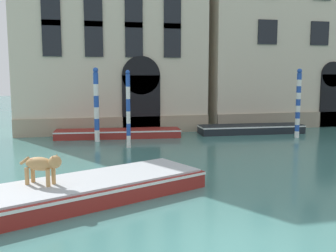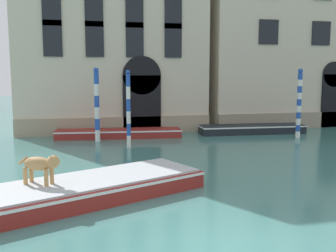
% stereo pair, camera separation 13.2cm
% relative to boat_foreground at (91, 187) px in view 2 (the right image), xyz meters
% --- Properties ---
extents(palazzo_left, '(11.44, 6.13, 12.91)m').
position_rel_boat_foreground_xyz_m(palazzo_left, '(1.84, 14.87, 6.14)').
color(palazzo_left, beige).
rests_on(palazzo_left, ground_plane).
extents(boat_foreground, '(7.02, 4.75, 0.57)m').
position_rel_boat_foreground_xyz_m(boat_foreground, '(0.00, 0.00, 0.00)').
color(boat_foreground, maroon).
rests_on(boat_foreground, ground_plane).
extents(dog_on_deck, '(1.15, 0.79, 0.85)m').
position_rel_boat_foreground_xyz_m(dog_on_deck, '(-1.32, -0.30, 0.82)').
color(dog_on_deck, tan).
rests_on(dog_on_deck, boat_foreground).
extents(boat_moored_near_palazzo, '(7.02, 2.05, 0.46)m').
position_rel_boat_foreground_xyz_m(boat_moored_near_palazzo, '(1.85, 10.58, -0.06)').
color(boat_moored_near_palazzo, maroon).
rests_on(boat_moored_near_palazzo, ground_plane).
extents(boat_moored_far, '(6.36, 1.81, 0.51)m').
position_rel_boat_foreground_xyz_m(boat_moored_far, '(9.76, 10.34, -0.03)').
color(boat_moored_far, black).
rests_on(boat_moored_far, ground_plane).
extents(mooring_pole_0, '(0.26, 0.26, 3.82)m').
position_rel_boat_foreground_xyz_m(mooring_pole_0, '(11.58, 8.33, 1.63)').
color(mooring_pole_0, white).
rests_on(mooring_pole_0, ground_plane).
extents(mooring_pole_1, '(0.27, 0.27, 3.86)m').
position_rel_boat_foreground_xyz_m(mooring_pole_1, '(0.64, 9.58, 1.65)').
color(mooring_pole_1, white).
rests_on(mooring_pole_1, ground_plane).
extents(mooring_pole_2, '(0.21, 0.21, 3.72)m').
position_rel_boat_foreground_xyz_m(mooring_pole_2, '(2.02, 7.45, 1.57)').
color(mooring_pole_2, white).
rests_on(mooring_pole_2, ground_plane).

